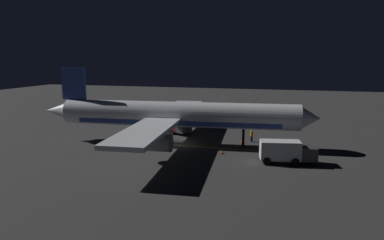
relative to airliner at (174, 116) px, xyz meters
name	(u,v)px	position (x,y,z in m)	size (l,w,h in m)	color
ground_plane	(178,144)	(-0.06, 0.62, -4.12)	(180.00, 180.00, 0.20)	#323232
apron_guide_stripe	(205,147)	(0.81, 4.62, -4.01)	(0.24, 28.52, 0.01)	gold
airliner	(174,116)	(0.00, 0.00, 0.00)	(35.04, 39.08, 10.53)	white
baggage_truck	(285,152)	(5.33, 15.18, -2.69)	(3.21, 6.55, 2.60)	silver
catering_truck	(173,125)	(-6.78, -2.37, -2.80)	(4.74, 6.22, 2.33)	maroon
ground_crew_worker	(252,136)	(-4.01, 10.42, -3.13)	(0.40, 0.40, 1.74)	black
traffic_cone_near_left	(238,146)	(0.04, 9.00, -3.77)	(0.50, 0.50, 0.55)	#EA590F
traffic_cone_near_right	(242,141)	(-2.87, 9.17, -3.77)	(0.50, 0.50, 0.55)	#EA590F
traffic_cone_under_wing	(222,152)	(3.35, 7.46, -3.77)	(0.50, 0.50, 0.55)	#EA590F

